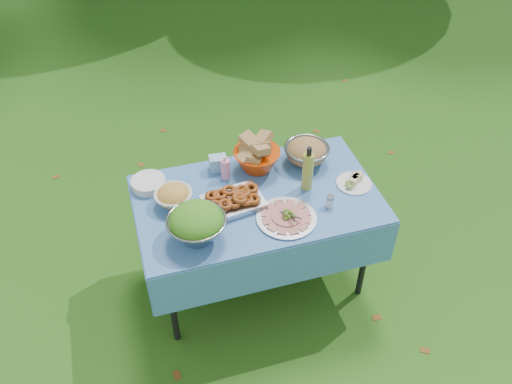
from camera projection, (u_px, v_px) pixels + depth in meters
ground at (257, 277)px, 3.78m from camera, size 80.00×80.00×0.00m
picnic_table at (257, 240)px, 3.52m from camera, size 1.46×0.86×0.76m
salad_bowl at (197, 223)px, 2.95m from camera, size 0.38×0.38×0.22m
pasta_bowl_white at (173, 196)px, 3.18m from camera, size 0.25×0.25×0.12m
plate_stack at (148, 183)px, 3.32m from camera, size 0.27×0.27×0.05m
wipes_box at (218, 163)px, 3.43m from camera, size 0.11×0.09×0.10m
sanitizer_bottle at (225, 167)px, 3.35m from camera, size 0.06×0.06×0.17m
bread_bowl at (257, 155)px, 3.41m from camera, size 0.38×0.38×0.20m
pasta_bowl_steel at (307, 152)px, 3.47m from camera, size 0.29×0.29×0.15m
fried_tray at (233, 200)px, 3.19m from camera, size 0.38×0.29×0.08m
charcuterie_platter at (287, 214)px, 3.10m from camera, size 0.38×0.38×0.08m
oil_bottle at (308, 168)px, 3.23m from camera, size 0.08×0.08×0.31m
cheese_plate at (354, 180)px, 3.34m from camera, size 0.25×0.25×0.06m
shaker at (330, 201)px, 3.18m from camera, size 0.05×0.05×0.08m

